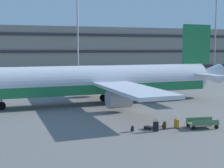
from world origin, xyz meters
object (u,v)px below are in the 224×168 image
object	(u,v)px
backpack_purple	(132,129)
backpack_teal	(164,124)
airliner	(101,81)
baggage_cart	(202,123)
suitcase_upright	(149,128)
backpack_silver	(164,126)
suitcase_large	(156,126)
suitcase_navy	(176,123)

from	to	relation	value
backpack_purple	backpack_teal	world-z (taller)	backpack_purple
airliner	baggage_cart	xyz separation A→B (m)	(5.49, -14.49, -2.44)
suitcase_upright	backpack_silver	size ratio (longest dim) A/B	1.58
baggage_cart	airliner	bearing A→B (deg)	110.75
baggage_cart	suitcase_large	bearing A→B (deg)	178.89
airliner	suitcase_large	bearing A→B (deg)	-85.58
airliner	suitcase_upright	world-z (taller)	airliner
suitcase_navy	suitcase_large	distance (m)	2.31
backpack_teal	suitcase_navy	bearing A→B (deg)	-43.76
backpack_silver	baggage_cart	world-z (taller)	baggage_cart
airliner	backpack_silver	xyz separation A→B (m)	(2.12, -13.92, -2.62)
suitcase_upright	backpack_teal	xyz separation A→B (m)	(1.75, 0.60, 0.10)
suitcase_upright	suitcase_large	xyz separation A→B (m)	(0.30, -0.74, 0.31)
suitcase_navy	airliner	bearing A→B (deg)	103.61
suitcase_upright	backpack_teal	bearing A→B (deg)	18.95
baggage_cart	suitcase_navy	bearing A→B (deg)	162.63
backpack_purple	backpack_silver	world-z (taller)	backpack_purple
suitcase_upright	baggage_cart	xyz separation A→B (m)	(4.68, -0.83, 0.30)
airliner	backpack_silver	distance (m)	14.32
backpack_purple	baggage_cart	bearing A→B (deg)	-4.86
suitcase_navy	backpack_purple	bearing A→B (deg)	-178.16
backpack_purple	backpack_silver	size ratio (longest dim) A/B	1.01
backpack_silver	backpack_teal	size ratio (longest dim) A/B	1.06
suitcase_upright	backpack_purple	bearing A→B (deg)	-169.95
suitcase_navy	backpack_teal	size ratio (longest dim) A/B	1.66
airliner	suitcase_large	size ratio (longest dim) A/B	36.30
baggage_cart	backpack_silver	bearing A→B (deg)	170.40
airliner	suitcase_navy	distance (m)	14.43
suitcase_upright	baggage_cart	bearing A→B (deg)	-10.01
suitcase_navy	baggage_cart	size ratio (longest dim) A/B	0.26
airliner	baggage_cart	bearing A→B (deg)	-69.25
suitcase_upright	backpack_teal	size ratio (longest dim) A/B	1.68
suitcase_large	backpack_silver	xyz separation A→B (m)	(1.00, 0.49, -0.19)
airliner	suitcase_upright	distance (m)	13.96
suitcase_large	backpack_silver	world-z (taller)	suitcase_large
backpack_silver	suitcase_upright	bearing A→B (deg)	168.95
backpack_silver	suitcase_navy	bearing A→B (deg)	4.64
airliner	suitcase_navy	world-z (taller)	airliner
airliner	backpack_teal	world-z (taller)	airliner
backpack_purple	airliner	bearing A→B (deg)	86.65
backpack_purple	suitcase_upright	bearing A→B (deg)	10.05
suitcase_upright	suitcase_navy	bearing A→B (deg)	-3.50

